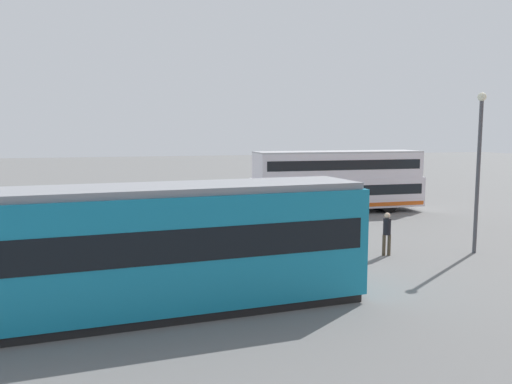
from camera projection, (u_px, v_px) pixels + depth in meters
ground_plane at (286, 223)px, 28.98m from camera, size 160.00×160.00×0.00m
double_decker_bus at (338, 181)px, 32.52m from camera, size 11.05×2.76×3.90m
tram_yellow at (124, 250)px, 14.21m from camera, size 14.17×3.51×3.65m
pedestrian_near_railing at (277, 225)px, 23.17m from camera, size 0.43×0.43×1.64m
pedestrian_crossing at (387, 231)px, 21.25m from camera, size 0.38×0.38×1.81m
pedestrian_railing at (279, 235)px, 22.02m from camera, size 7.54×0.73×1.08m
info_sign at (161, 219)px, 21.13m from camera, size 1.15×0.26×2.23m
street_lamp at (479, 160)px, 21.41m from camera, size 0.36×0.36×6.75m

